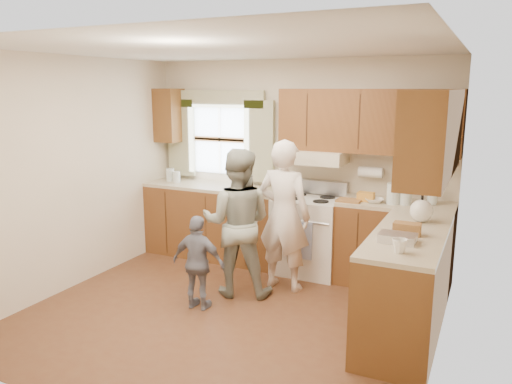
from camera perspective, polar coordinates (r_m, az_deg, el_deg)
The scene contains 6 objects.
room at distance 4.61m, azimuth -3.27°, elevation 0.40°, with size 3.80×3.80×3.80m.
kitchen_fixtures at distance 5.44m, azimuth 8.00°, elevation -2.38°, with size 3.80×2.25×2.15m.
stove at distance 5.96m, azimuth 6.06°, elevation -4.76°, with size 0.76×0.67×1.07m.
woman_left at distance 5.37m, azimuth 3.21°, elevation -2.68°, with size 0.60×0.39×1.64m, color silver.
woman_right at distance 5.22m, azimuth -2.14°, elevation -3.52°, with size 0.76×0.59×1.56m, color #24372C.
child at distance 4.98m, azimuth -6.60°, elevation -8.05°, with size 0.56×0.23×0.95m, color slate.
Camera 1 is at (2.19, -3.96, 2.17)m, focal length 35.00 mm.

